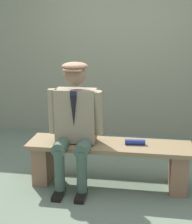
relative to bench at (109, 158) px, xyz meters
The scene contains 5 objects.
ground_plane 0.32m from the bench, ahead, with size 30.00×30.00×0.00m, color #5C6C58.
bench is the anchor object (origin of this frame).
seated_man 0.59m from the bench, 10.27° to the left, with size 0.60×0.60×1.37m.
rolled_magazine 0.35m from the bench, behind, with size 0.06×0.06×0.22m, color navy.
stadium_wall 2.05m from the bench, 90.00° to the right, with size 12.00×0.24×2.31m, color gray.
Camera 1 is at (-0.37, 3.29, 1.73)m, focal length 51.44 mm.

